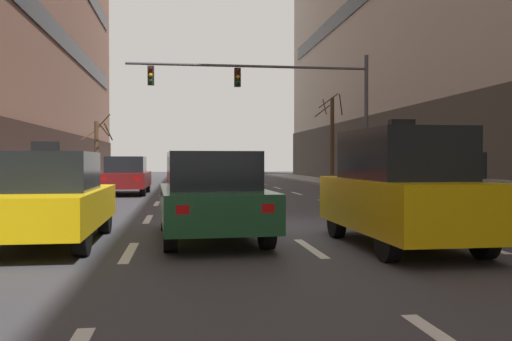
# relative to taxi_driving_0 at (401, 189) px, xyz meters

# --- Properties ---
(ground_plane) EXTENTS (120.00, 120.00, 0.00)m
(ground_plane) POSITION_rel_taxi_driving_0_xyz_m (-1.58, 3.08, -1.01)
(ground_plane) COLOR #38383D
(lane_stripe_l1_s3) EXTENTS (0.16, 2.00, 0.01)m
(lane_stripe_l1_s3) POSITION_rel_taxi_driving_0_xyz_m (-4.59, 0.08, -1.00)
(lane_stripe_l1_s3) COLOR silver
(lane_stripe_l1_s3) RESTS_ON ground
(lane_stripe_l1_s4) EXTENTS (0.16, 2.00, 0.01)m
(lane_stripe_l1_s4) POSITION_rel_taxi_driving_0_xyz_m (-4.59, 5.08, -1.00)
(lane_stripe_l1_s4) COLOR silver
(lane_stripe_l1_s4) RESTS_ON ground
(lane_stripe_l1_s5) EXTENTS (0.16, 2.00, 0.01)m
(lane_stripe_l1_s5) POSITION_rel_taxi_driving_0_xyz_m (-4.59, 10.08, -1.00)
(lane_stripe_l1_s5) COLOR silver
(lane_stripe_l1_s5) RESTS_ON ground
(lane_stripe_l1_s6) EXTENTS (0.16, 2.00, 0.01)m
(lane_stripe_l1_s6) POSITION_rel_taxi_driving_0_xyz_m (-4.59, 15.08, -1.00)
(lane_stripe_l1_s6) COLOR silver
(lane_stripe_l1_s6) RESTS_ON ground
(lane_stripe_l1_s7) EXTENTS (0.16, 2.00, 0.01)m
(lane_stripe_l1_s7) POSITION_rel_taxi_driving_0_xyz_m (-4.59, 20.08, -1.00)
(lane_stripe_l1_s7) COLOR silver
(lane_stripe_l1_s7) RESTS_ON ground
(lane_stripe_l1_s8) EXTENTS (0.16, 2.00, 0.01)m
(lane_stripe_l1_s8) POSITION_rel_taxi_driving_0_xyz_m (-4.59, 25.08, -1.00)
(lane_stripe_l1_s8) COLOR silver
(lane_stripe_l1_s8) RESTS_ON ground
(lane_stripe_l1_s9) EXTENTS (0.16, 2.00, 0.01)m
(lane_stripe_l1_s9) POSITION_rel_taxi_driving_0_xyz_m (-4.59, 30.08, -1.00)
(lane_stripe_l1_s9) COLOR silver
(lane_stripe_l1_s9) RESTS_ON ground
(lane_stripe_l1_s10) EXTENTS (0.16, 2.00, 0.01)m
(lane_stripe_l1_s10) POSITION_rel_taxi_driving_0_xyz_m (-4.59, 35.08, -1.00)
(lane_stripe_l1_s10) COLOR silver
(lane_stripe_l1_s10) RESTS_ON ground
(lane_stripe_l2_s3) EXTENTS (0.16, 2.00, 0.01)m
(lane_stripe_l2_s3) POSITION_rel_taxi_driving_0_xyz_m (-1.58, 0.08, -1.00)
(lane_stripe_l2_s3) COLOR silver
(lane_stripe_l2_s3) RESTS_ON ground
(lane_stripe_l2_s4) EXTENTS (0.16, 2.00, 0.01)m
(lane_stripe_l2_s4) POSITION_rel_taxi_driving_0_xyz_m (-1.58, 5.08, -1.00)
(lane_stripe_l2_s4) COLOR silver
(lane_stripe_l2_s4) RESTS_ON ground
(lane_stripe_l2_s5) EXTENTS (0.16, 2.00, 0.01)m
(lane_stripe_l2_s5) POSITION_rel_taxi_driving_0_xyz_m (-1.58, 10.08, -1.00)
(lane_stripe_l2_s5) COLOR silver
(lane_stripe_l2_s5) RESTS_ON ground
(lane_stripe_l2_s6) EXTENTS (0.16, 2.00, 0.01)m
(lane_stripe_l2_s6) POSITION_rel_taxi_driving_0_xyz_m (-1.58, 15.08, -1.00)
(lane_stripe_l2_s6) COLOR silver
(lane_stripe_l2_s6) RESTS_ON ground
(lane_stripe_l2_s7) EXTENTS (0.16, 2.00, 0.01)m
(lane_stripe_l2_s7) POSITION_rel_taxi_driving_0_xyz_m (-1.58, 20.08, -1.00)
(lane_stripe_l2_s7) COLOR silver
(lane_stripe_l2_s7) RESTS_ON ground
(lane_stripe_l2_s8) EXTENTS (0.16, 2.00, 0.01)m
(lane_stripe_l2_s8) POSITION_rel_taxi_driving_0_xyz_m (-1.58, 25.08, -1.00)
(lane_stripe_l2_s8) COLOR silver
(lane_stripe_l2_s8) RESTS_ON ground
(lane_stripe_l2_s9) EXTENTS (0.16, 2.00, 0.01)m
(lane_stripe_l2_s9) POSITION_rel_taxi_driving_0_xyz_m (-1.58, 30.08, -1.00)
(lane_stripe_l2_s9) COLOR silver
(lane_stripe_l2_s9) RESTS_ON ground
(lane_stripe_l2_s10) EXTENTS (0.16, 2.00, 0.01)m
(lane_stripe_l2_s10) POSITION_rel_taxi_driving_0_xyz_m (-1.58, 35.08, -1.00)
(lane_stripe_l2_s10) COLOR silver
(lane_stripe_l2_s10) RESTS_ON ground
(lane_stripe_l3_s3) EXTENTS (0.16, 2.00, 0.01)m
(lane_stripe_l3_s3) POSITION_rel_taxi_driving_0_xyz_m (1.42, 0.08, -1.00)
(lane_stripe_l3_s3) COLOR silver
(lane_stripe_l3_s3) RESTS_ON ground
(lane_stripe_l3_s4) EXTENTS (0.16, 2.00, 0.01)m
(lane_stripe_l3_s4) POSITION_rel_taxi_driving_0_xyz_m (1.42, 5.08, -1.00)
(lane_stripe_l3_s4) COLOR silver
(lane_stripe_l3_s4) RESTS_ON ground
(lane_stripe_l3_s5) EXTENTS (0.16, 2.00, 0.01)m
(lane_stripe_l3_s5) POSITION_rel_taxi_driving_0_xyz_m (1.42, 10.08, -1.00)
(lane_stripe_l3_s5) COLOR silver
(lane_stripe_l3_s5) RESTS_ON ground
(lane_stripe_l3_s6) EXTENTS (0.16, 2.00, 0.01)m
(lane_stripe_l3_s6) POSITION_rel_taxi_driving_0_xyz_m (1.42, 15.08, -1.00)
(lane_stripe_l3_s6) COLOR silver
(lane_stripe_l3_s6) RESTS_ON ground
(lane_stripe_l3_s7) EXTENTS (0.16, 2.00, 0.01)m
(lane_stripe_l3_s7) POSITION_rel_taxi_driving_0_xyz_m (1.42, 20.08, -1.00)
(lane_stripe_l3_s7) COLOR silver
(lane_stripe_l3_s7) RESTS_ON ground
(lane_stripe_l3_s8) EXTENTS (0.16, 2.00, 0.01)m
(lane_stripe_l3_s8) POSITION_rel_taxi_driving_0_xyz_m (1.42, 25.08, -1.00)
(lane_stripe_l3_s8) COLOR silver
(lane_stripe_l3_s8) RESTS_ON ground
(lane_stripe_l3_s9) EXTENTS (0.16, 2.00, 0.01)m
(lane_stripe_l3_s9) POSITION_rel_taxi_driving_0_xyz_m (1.42, 30.08, -1.00)
(lane_stripe_l3_s9) COLOR silver
(lane_stripe_l3_s9) RESTS_ON ground
(lane_stripe_l3_s10) EXTENTS (0.16, 2.00, 0.01)m
(lane_stripe_l3_s10) POSITION_rel_taxi_driving_0_xyz_m (1.42, 35.08, -1.00)
(lane_stripe_l3_s10) COLOR silver
(lane_stripe_l3_s10) RESTS_ON ground
(taxi_driving_0) EXTENTS (1.79, 4.19, 2.19)m
(taxi_driving_0) POSITION_rel_taxi_driving_0_xyz_m (0.00, 0.00, 0.00)
(taxi_driving_0) COLOR black
(taxi_driving_0) RESTS_ON ground
(taxi_driving_1) EXTENTS (1.86, 4.39, 1.82)m
(taxi_driving_1) POSITION_rel_taxi_driving_0_xyz_m (-6.09, 1.10, -0.20)
(taxi_driving_1) COLOR black
(taxi_driving_1) RESTS_ON ground
(car_driving_2) EXTENTS (2.06, 4.49, 1.65)m
(car_driving_2) POSITION_rel_taxi_driving_0_xyz_m (-3.19, 1.35, -0.19)
(car_driving_2) COLOR black
(car_driving_2) RESTS_ON ground
(car_driving_3) EXTENTS (1.89, 4.45, 1.66)m
(car_driving_3) POSITION_rel_taxi_driving_0_xyz_m (-6.12, 15.31, -0.19)
(car_driving_3) COLOR black
(car_driving_3) RESTS_ON ground
(car_parked_2) EXTENTS (1.99, 4.59, 1.71)m
(car_parked_2) POSITION_rel_taxi_driving_0_xyz_m (3.37, 5.50, -0.17)
(car_parked_2) COLOR black
(car_parked_2) RESTS_ON ground
(traffic_signal_0) EXTENTS (11.08, 0.35, 6.26)m
(traffic_signal_0) POSITION_rel_taxi_driving_0_xyz_m (0.84, 15.47, 3.60)
(traffic_signal_0) COLOR #4C4C51
(traffic_signal_0) RESTS_ON sidewalk_right
(street_tree_2) EXTENTS (1.80, 1.78, 4.14)m
(street_tree_2) POSITION_rel_taxi_driving_0_xyz_m (-8.68, 24.09, 1.14)
(street_tree_2) COLOR #4C3823
(street_tree_2) RESTS_ON sidewalk_left
(street_tree_3) EXTENTS (1.84, 1.84, 5.61)m
(street_tree_3) POSITION_rel_taxi_driving_0_xyz_m (5.53, 23.73, 1.94)
(street_tree_3) COLOR #4C3823
(street_tree_3) RESTS_ON sidewalk_right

